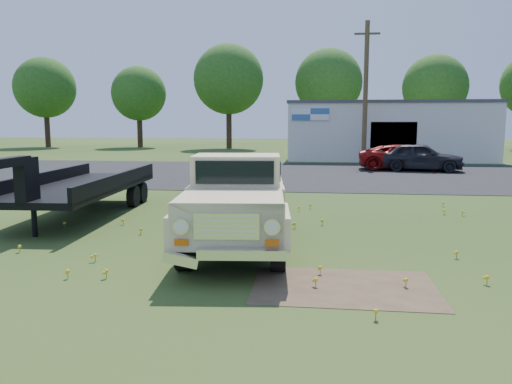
# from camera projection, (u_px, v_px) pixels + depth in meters

# --- Properties ---
(ground) EXTENTS (140.00, 140.00, 0.00)m
(ground) POSITION_uv_depth(u_px,v_px,m) (271.00, 242.00, 11.35)
(ground) COLOR #264014
(ground) RESTS_ON ground
(asphalt_lot) EXTENTS (90.00, 14.00, 0.02)m
(asphalt_lot) POSITION_uv_depth(u_px,v_px,m) (298.00, 174.00, 26.09)
(asphalt_lot) COLOR black
(asphalt_lot) RESTS_ON ground
(dirt_patch_a) EXTENTS (3.00, 2.00, 0.01)m
(dirt_patch_a) POSITION_uv_depth(u_px,v_px,m) (344.00, 287.00, 8.22)
(dirt_patch_a) COLOR #503C2A
(dirt_patch_a) RESTS_ON ground
(dirt_patch_b) EXTENTS (2.20, 1.60, 0.01)m
(dirt_patch_b) POSITION_uv_depth(u_px,v_px,m) (216.00, 212.00, 15.04)
(dirt_patch_b) COLOR #503C2A
(dirt_patch_b) RESTS_ON ground
(commercial_building) EXTENTS (14.20, 8.20, 4.15)m
(commercial_building) POSITION_uv_depth(u_px,v_px,m) (386.00, 130.00, 36.86)
(commercial_building) COLOR silver
(commercial_building) RESTS_ON ground
(utility_pole_mid) EXTENTS (1.60, 0.30, 9.00)m
(utility_pole_mid) POSITION_uv_depth(u_px,v_px,m) (366.00, 92.00, 31.84)
(utility_pole_mid) COLOR #412D1E
(utility_pole_mid) RESTS_ON ground
(treeline_a) EXTENTS (6.40, 6.40, 9.52)m
(treeline_a) POSITION_uv_depth(u_px,v_px,m) (45.00, 88.00, 53.18)
(treeline_a) COLOR #342117
(treeline_a) RESTS_ON ground
(treeline_b) EXTENTS (5.76, 5.76, 8.57)m
(treeline_b) POSITION_uv_depth(u_px,v_px,m) (139.00, 94.00, 53.04)
(treeline_b) COLOR #342117
(treeline_b) RESTS_ON ground
(treeline_c) EXTENTS (7.04, 7.04, 10.47)m
(treeline_c) POSITION_uv_depth(u_px,v_px,m) (229.00, 79.00, 50.17)
(treeline_c) COLOR #342117
(treeline_c) RESTS_ON ground
(treeline_d) EXTENTS (6.72, 6.72, 10.00)m
(treeline_d) POSITION_uv_depth(u_px,v_px,m) (329.00, 82.00, 49.99)
(treeline_d) COLOR #342117
(treeline_d) RESTS_ON ground
(treeline_e) EXTENTS (6.08, 6.08, 9.04)m
(treeline_e) POSITION_uv_depth(u_px,v_px,m) (435.00, 87.00, 47.39)
(treeline_e) COLOR #342117
(treeline_e) RESTS_ON ground
(vintage_pickup_truck) EXTENTS (2.68, 5.75, 2.02)m
(vintage_pickup_truck) POSITION_uv_depth(u_px,v_px,m) (237.00, 201.00, 10.71)
(vintage_pickup_truck) COLOR beige
(vintage_pickup_truck) RESTS_ON ground
(flatbed_trailer) EXTENTS (2.76, 7.28, 1.96)m
(flatbed_trailer) POSITION_uv_depth(u_px,v_px,m) (81.00, 182.00, 14.39)
(flatbed_trailer) COLOR black
(flatbed_trailer) RESTS_ON ground
(red_pickup) EXTENTS (5.16, 2.53, 1.41)m
(red_pickup) POSITION_uv_depth(u_px,v_px,m) (405.00, 158.00, 28.08)
(red_pickup) COLOR maroon
(red_pickup) RESTS_ON ground
(dark_sedan) EXTENTS (4.79, 2.50, 1.56)m
(dark_sedan) POSITION_uv_depth(u_px,v_px,m) (420.00, 157.00, 27.44)
(dark_sedan) COLOR black
(dark_sedan) RESTS_ON ground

